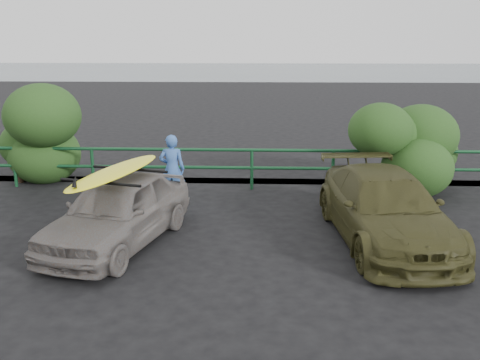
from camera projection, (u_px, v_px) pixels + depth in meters
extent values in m
plane|color=black|center=(184.00, 273.00, 8.59)|extent=(80.00, 80.00, 0.00)
plane|color=slate|center=(252.00, 70.00, 66.57)|extent=(200.00, 200.00, 0.00)
imported|color=#69625D|center=(118.00, 211.00, 9.63)|extent=(2.43, 4.00, 1.27)
imported|color=#3B3A1A|center=(385.00, 208.00, 9.79)|extent=(2.21, 4.55, 1.28)
imported|color=#3A64AE|center=(172.00, 169.00, 12.10)|extent=(0.58, 0.38, 1.58)
ellipsoid|color=yellow|center=(115.00, 172.00, 9.45)|extent=(1.36, 3.00, 0.09)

